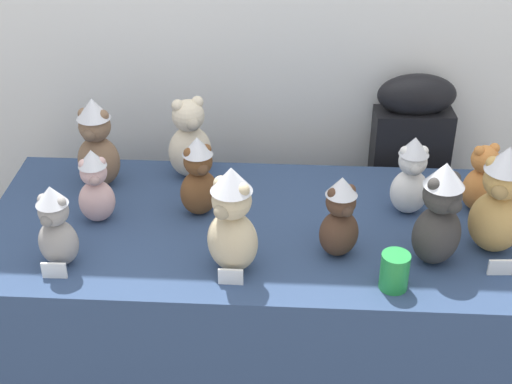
% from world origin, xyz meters
% --- Properties ---
extents(display_table, '(1.70, 0.77, 0.73)m').
position_xyz_m(display_table, '(0.00, 0.25, 0.37)').
color(display_table, navy).
rests_on(display_table, ground_plane).
extents(instrument_case, '(0.29, 0.14, 1.03)m').
position_xyz_m(instrument_case, '(0.54, 0.77, 0.52)').
color(instrument_case, black).
rests_on(instrument_case, ground_plane).
extents(teddy_bear_chestnut, '(0.16, 0.15, 0.27)m').
position_xyz_m(teddy_bear_chestnut, '(-0.18, 0.31, 0.86)').
color(teddy_bear_chestnut, brown).
rests_on(teddy_bear_chestnut, display_table).
extents(teddy_bear_snow, '(0.13, 0.11, 0.27)m').
position_xyz_m(teddy_bear_snow, '(0.48, 0.35, 0.86)').
color(teddy_bear_snow, white).
rests_on(teddy_bear_snow, display_table).
extents(teddy_bear_honey, '(0.19, 0.18, 0.34)m').
position_xyz_m(teddy_bear_honey, '(0.70, 0.16, 0.90)').
color(teddy_bear_honey, tan).
rests_on(teddy_bear_honey, display_table).
extents(teddy_bear_sand, '(0.19, 0.18, 0.33)m').
position_xyz_m(teddy_bear_sand, '(-0.05, 0.03, 0.89)').
color(teddy_bear_sand, '#CCB78E').
rests_on(teddy_bear_sand, display_table).
extents(teddy_bear_ash, '(0.14, 0.12, 0.26)m').
position_xyz_m(teddy_bear_ash, '(-0.55, 0.02, 0.86)').
color(teddy_bear_ash, gray).
rests_on(teddy_bear_ash, display_table).
extents(teddy_bear_ginger, '(0.15, 0.14, 0.23)m').
position_xyz_m(teddy_bear_ginger, '(0.70, 0.38, 0.84)').
color(teddy_bear_ginger, '#D17F3D').
rests_on(teddy_bear_ginger, display_table).
extents(teddy_bear_blush, '(0.14, 0.13, 0.25)m').
position_xyz_m(teddy_bear_blush, '(-0.49, 0.25, 0.85)').
color(teddy_bear_blush, beige).
rests_on(teddy_bear_blush, display_table).
extents(teddy_bear_cocoa, '(0.15, 0.14, 0.26)m').
position_xyz_m(teddy_bear_cocoa, '(0.25, 0.11, 0.86)').
color(teddy_bear_cocoa, '#4C3323').
rests_on(teddy_bear_cocoa, display_table).
extents(teddy_bear_charcoal, '(0.19, 0.19, 0.33)m').
position_xyz_m(teddy_bear_charcoal, '(0.52, 0.09, 0.89)').
color(teddy_bear_charcoal, '#383533').
rests_on(teddy_bear_charcoal, display_table).
extents(teddy_bear_mocha, '(0.16, 0.14, 0.32)m').
position_xyz_m(teddy_bear_mocha, '(-0.54, 0.47, 0.88)').
color(teddy_bear_mocha, '#7F6047').
rests_on(teddy_bear_mocha, display_table).
extents(teddy_bear_cream, '(0.19, 0.18, 0.29)m').
position_xyz_m(teddy_bear_cream, '(-0.24, 0.55, 0.87)').
color(teddy_bear_cream, beige).
rests_on(teddy_bear_cream, display_table).
extents(party_cup_green, '(0.08, 0.08, 0.11)m').
position_xyz_m(party_cup_green, '(0.40, -0.04, 0.79)').
color(party_cup_green, '#238C3D').
rests_on(party_cup_green, display_table).
extents(name_card_front_left, '(0.07, 0.01, 0.05)m').
position_xyz_m(name_card_front_left, '(-0.55, -0.05, 0.76)').
color(name_card_front_left, white).
rests_on(name_card_front_left, display_table).
extents(name_card_front_middle, '(0.07, 0.01, 0.05)m').
position_xyz_m(name_card_front_middle, '(-0.05, -0.05, 0.76)').
color(name_card_front_middle, white).
rests_on(name_card_front_middle, display_table).
extents(name_card_front_right, '(0.07, 0.01, 0.05)m').
position_xyz_m(name_card_front_right, '(0.70, 0.04, 0.76)').
color(name_card_front_right, white).
rests_on(name_card_front_right, display_table).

